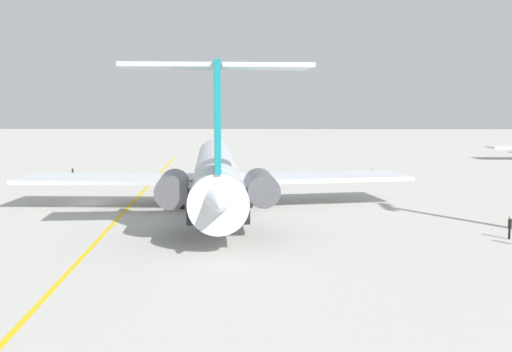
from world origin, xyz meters
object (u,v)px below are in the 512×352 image
object	(u,v)px
main_jetliner	(216,172)
ground_crew_near_tail	(371,173)
safety_cone_nose	(102,176)
ground_crew_starboard	(510,224)
ground_crew_near_nose	(73,172)

from	to	relation	value
main_jetliner	ground_crew_near_tail	xyz separation A→B (m)	(-20.83, 18.96, -2.41)
safety_cone_nose	ground_crew_starboard	bearing A→B (deg)	48.58
ground_crew_near_nose	ground_crew_starboard	bearing A→B (deg)	-54.23
ground_crew_near_tail	safety_cone_nose	distance (m)	37.17
ground_crew_near_tail	safety_cone_nose	world-z (taller)	ground_crew_near_tail
ground_crew_near_tail	ground_crew_starboard	bearing A→B (deg)	87.63
safety_cone_nose	ground_crew_near_nose	bearing A→B (deg)	-54.86
ground_crew_near_tail	safety_cone_nose	xyz separation A→B (m)	(-2.94, -37.04, -0.85)
main_jetliner	safety_cone_nose	bearing A→B (deg)	31.82
ground_crew_starboard	safety_cone_nose	xyz separation A→B (m)	(-36.46, -41.33, -0.85)
main_jetliner	ground_crew_near_tail	bearing A→B (deg)	-47.74
main_jetliner	ground_crew_near_nose	distance (m)	30.38
main_jetliner	ground_crew_near_nose	world-z (taller)	main_jetliner
ground_crew_near_tail	safety_cone_nose	size ratio (longest dim) A/B	3.22
ground_crew_near_tail	ground_crew_near_nose	bearing A→B (deg)	-10.58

